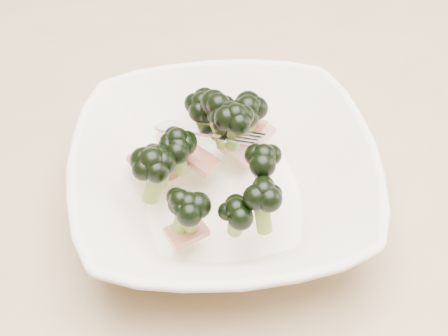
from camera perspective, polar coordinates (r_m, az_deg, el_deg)
The scene contains 2 objects.
dining_table at distance 0.74m, azimuth 4.38°, elevation -3.87°, with size 1.20×0.80×0.75m.
broccoli_dish at distance 0.58m, azimuth -0.19°, elevation -0.70°, with size 0.34×0.34×0.12m.
Camera 1 is at (-0.20, -0.42, 1.22)m, focal length 50.00 mm.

